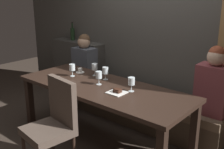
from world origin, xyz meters
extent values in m
plane|color=#382D26|center=(0.00, 0.00, 0.00)|extent=(9.00, 9.00, 0.00)
cube|color=#4C4944|center=(0.00, 1.22, 1.50)|extent=(6.00, 0.12, 3.00)
cube|color=#413E3A|center=(-1.55, 1.04, 0.47)|extent=(1.10, 0.28, 0.95)
cube|color=black|center=(-1.03, -0.35, 0.35)|extent=(0.08, 0.08, 0.69)
cube|color=black|center=(-1.03, 0.35, 0.35)|extent=(0.08, 0.08, 0.69)
cube|color=black|center=(1.03, 0.35, 0.35)|extent=(0.08, 0.08, 0.69)
cube|color=#302119|center=(0.00, 0.00, 0.72)|extent=(2.20, 0.84, 0.04)
cube|color=#4A3C2E|center=(0.00, 0.70, 0.17)|extent=(2.50, 0.40, 0.35)
cube|color=brown|center=(0.00, 0.70, 0.40)|extent=(2.50, 0.44, 0.10)
cylinder|color=#302119|center=(-0.20, -0.62, 0.21)|extent=(0.04, 0.04, 0.42)
cube|color=brown|center=(-0.02, -0.80, 0.46)|extent=(0.49, 0.49, 0.08)
cube|color=brown|center=(0.00, -0.61, 0.74)|extent=(0.44, 0.12, 0.48)
cube|color=#4C515B|center=(-1.03, 0.71, 0.70)|extent=(0.36, 0.24, 0.50)
sphere|color=tan|center=(-1.03, 0.71, 1.04)|extent=(0.20, 0.20, 0.20)
sphere|color=brown|center=(-1.03, 0.72, 1.08)|extent=(0.18, 0.18, 0.18)
cube|color=brown|center=(1.05, 0.71, 0.74)|extent=(0.36, 0.24, 0.58)
sphere|color=#DBB293|center=(1.05, 0.71, 1.12)|extent=(0.20, 0.20, 0.20)
sphere|color=brown|center=(1.05, 0.72, 1.16)|extent=(0.18, 0.18, 0.18)
cylinder|color=black|center=(-1.70, 1.06, 1.06)|extent=(0.08, 0.08, 0.22)
cylinder|color=black|center=(-1.70, 1.06, 1.21)|extent=(0.03, 0.03, 0.09)
cylinder|color=black|center=(-1.70, 1.06, 1.27)|extent=(0.03, 0.03, 0.02)
cylinder|color=silver|center=(-0.13, 0.20, 0.74)|extent=(0.06, 0.06, 0.00)
cylinder|color=silver|center=(-0.13, 0.20, 0.78)|extent=(0.01, 0.01, 0.07)
cylinder|color=silver|center=(-0.13, 0.20, 0.86)|extent=(0.08, 0.08, 0.08)
cylinder|color=gold|center=(-0.13, 0.20, 0.83)|extent=(0.07, 0.07, 0.02)
cylinder|color=silver|center=(-0.56, 0.03, 0.74)|extent=(0.06, 0.06, 0.00)
cylinder|color=silver|center=(-0.56, 0.03, 0.78)|extent=(0.01, 0.01, 0.07)
cylinder|color=silver|center=(-0.56, 0.03, 0.86)|extent=(0.08, 0.08, 0.08)
cylinder|color=silver|center=(-0.36, 0.24, 0.74)|extent=(0.06, 0.06, 0.00)
cylinder|color=silver|center=(-0.36, 0.24, 0.78)|extent=(0.01, 0.01, 0.07)
cylinder|color=silver|center=(-0.36, 0.24, 0.86)|extent=(0.08, 0.08, 0.08)
cylinder|color=maroon|center=(-0.36, 0.24, 0.84)|extent=(0.07, 0.07, 0.04)
cylinder|color=silver|center=(-0.07, 0.01, 0.74)|extent=(0.06, 0.06, 0.00)
cylinder|color=silver|center=(-0.07, 0.01, 0.78)|extent=(0.01, 0.01, 0.07)
cylinder|color=silver|center=(-0.07, 0.01, 0.86)|extent=(0.08, 0.08, 0.08)
cylinder|color=gold|center=(-0.07, 0.01, 0.83)|extent=(0.07, 0.07, 0.02)
cylinder|color=silver|center=(0.37, 0.07, 0.74)|extent=(0.06, 0.06, 0.00)
cylinder|color=silver|center=(0.37, 0.07, 0.78)|extent=(0.01, 0.01, 0.07)
cylinder|color=silver|center=(0.37, 0.07, 0.86)|extent=(0.08, 0.08, 0.08)
cylinder|color=white|center=(-0.61, 0.21, 0.74)|extent=(0.12, 0.12, 0.01)
cylinder|color=white|center=(-0.61, 0.21, 0.78)|extent=(0.06, 0.06, 0.06)
cylinder|color=brown|center=(-0.61, 0.21, 0.80)|extent=(0.05, 0.05, 0.01)
cube|color=white|center=(0.28, -0.07, 0.74)|extent=(0.19, 0.19, 0.01)
cube|color=#381E14|center=(0.29, -0.07, 0.77)|extent=(0.08, 0.06, 0.04)
cube|color=silver|center=(-0.65, -0.16, 0.74)|extent=(0.13, 0.12, 0.01)
camera|label=1|loc=(2.10, -2.28, 1.84)|focal=44.43mm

